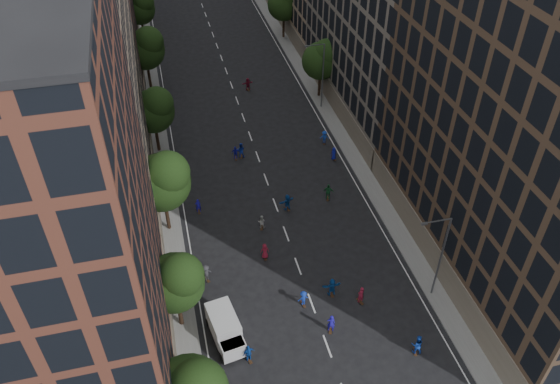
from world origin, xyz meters
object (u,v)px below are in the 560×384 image
Objects in this scene: cargo_van at (225,329)px; skater_2 at (417,345)px; skater_1 at (331,324)px; streetlamp_near at (440,253)px; streetlamp_far at (321,72)px.

cargo_van reaches higher than skater_2.
cargo_van is 2.71× the size of skater_1.
streetlamp_near is 33.00m from streetlamp_far.
streetlamp_near reaches higher than skater_2.
streetlamp_near is 4.67× the size of skater_2.
skater_1 is (-9.66, -34.60, -4.26)m from streetlamp_far.
skater_2 is (-3.70, -38.21, -4.20)m from streetlamp_far.
streetlamp_far reaches higher than skater_2.
streetlamp_far is 36.17m from skater_1.
skater_1 is 0.94× the size of skater_2.
streetlamp_far reaches higher than cargo_van.
skater_1 is 6.96m from skater_2.
skater_1 is at bearing -17.60° from cargo_van.
cargo_van is 8.63m from skater_1.
streetlamp_near is at bearing -8.17° from cargo_van.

